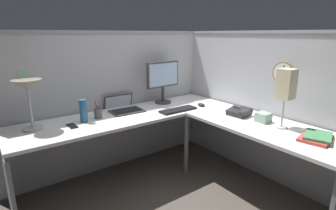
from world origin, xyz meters
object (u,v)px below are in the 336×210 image
monitor (163,79)px  wall_clock (283,73)px  cell_phone (72,126)px  tissue_box (263,117)px  thermos_flask (83,111)px  keyboard (178,110)px  laptop (123,108)px  desk_lamp_paper (286,86)px  desk_lamp_dome (28,89)px  pen_cup (98,113)px  book_stack (317,137)px  computer_mouse (201,105)px  office_phone (240,112)px

monitor → wall_clock: size_ratio=2.27×
cell_phone → tissue_box: tissue_box is taller
thermos_flask → tissue_box: size_ratio=1.83×
monitor → thermos_flask: monitor is taller
keyboard → thermos_flask: size_ratio=1.95×
monitor → laptop: size_ratio=1.28×
cell_phone → desk_lamp_paper: bearing=-39.1°
desk_lamp_dome → pen_cup: (0.59, -0.04, -0.31)m
desk_lamp_dome → tissue_box: 2.14m
desk_lamp_dome → book_stack: (1.77, -1.61, -0.34)m
thermos_flask → wall_clock: size_ratio=1.00×
wall_clock → desk_lamp_paper: bearing=-144.8°
cell_phone → tissue_box: bearing=-34.2°
keyboard → cell_phone: (-1.09, 0.18, -0.01)m
book_stack → computer_mouse: bearing=91.9°
cell_phone → thermos_flask: size_ratio=0.65×
desk_lamp_dome → cell_phone: bearing=-23.4°
pen_cup → thermos_flask: (-0.15, -0.03, 0.06)m
book_stack → wall_clock: wall_clock is taller
keyboard → desk_lamp_paper: bearing=-67.0°
keyboard → office_phone: bearing=-52.3°
computer_mouse → wall_clock: 0.94m
laptop → desk_lamp_paper: (0.88, -1.37, 0.36)m
book_stack → desk_lamp_paper: 0.49m
thermos_flask → book_stack: 2.04m
laptop → keyboard: bearing=-40.3°
computer_mouse → office_phone: office_phone is taller
desk_lamp_dome → pen_cup: 0.67m
desk_lamp_dome → keyboard: bearing=-12.6°
office_phone → thermos_flask: bearing=150.9°
tissue_box → wall_clock: bearing=1.8°
computer_mouse → tissue_box: (0.08, -0.77, 0.03)m
pen_cup → tissue_box: size_ratio=1.50×
laptop → desk_lamp_dome: 0.99m
computer_mouse → tissue_box: size_ratio=0.87×
monitor → computer_mouse: monitor is taller
office_phone → computer_mouse: bearing=97.2°
cell_phone → tissue_box: (1.51, -0.96, 0.04)m
keyboard → cell_phone: 1.11m
computer_mouse → laptop: bearing=153.1°
tissue_box → monitor: bearing=106.9°
tissue_box → wall_clock: size_ratio=0.55×
wall_clock → computer_mouse: bearing=115.5°
office_phone → book_stack: bearing=-91.6°
computer_mouse → book_stack: bearing=-88.1°
desk_lamp_dome → office_phone: bearing=-24.7°
monitor → tissue_box: (0.35, -1.16, -0.25)m
laptop → computer_mouse: laptop is taller
desk_lamp_dome → tissue_box: size_ratio=3.71×
thermos_flask → monitor: bearing=7.6°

